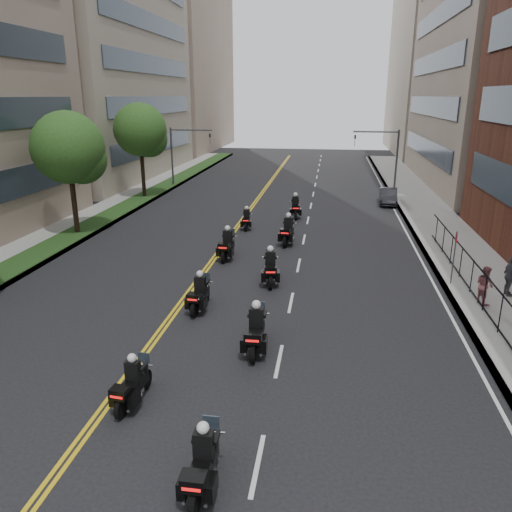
{
  "coord_description": "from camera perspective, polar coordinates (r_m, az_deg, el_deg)",
  "views": [
    {
      "loc": [
        4.62,
        -4.79,
        8.49
      ],
      "look_at": [
        1.62,
        15.39,
        1.91
      ],
      "focal_mm": 35.0,
      "sensor_mm": 36.0,
      "label": 1
    }
  ],
  "objects": [
    {
      "name": "motorcycle_4",
      "position": [
        20.68,
        -6.48,
        -4.46
      ],
      "size": [
        0.56,
        2.29,
        1.69
      ],
      "rotation": [
        0.0,
        0.0,
        -0.05
      ],
      "color": "black",
      "rests_on": "ground"
    },
    {
      "name": "parked_sedan",
      "position": [
        42.39,
        14.87,
        6.61
      ],
      "size": [
        1.62,
        3.95,
        1.27
      ],
      "primitive_type": "imported",
      "rotation": [
        0.0,
        0.0,
        -0.07
      ],
      "color": "black",
      "rests_on": "ground"
    },
    {
      "name": "building_left_mid",
      "position": [
        59.72,
        -20.07,
        25.1
      ],
      "size": [
        16.11,
        28.0,
        34.0
      ],
      "color": "#A09081",
      "rests_on": "ground"
    },
    {
      "name": "motorcycle_6",
      "position": [
        27.04,
        -3.32,
        1.16
      ],
      "size": [
        0.58,
        2.48,
        1.83
      ],
      "rotation": [
        0.0,
        0.0,
        -0.03
      ],
      "color": "black",
      "rests_on": "ground"
    },
    {
      "name": "sidewalk_right",
      "position": [
        31.82,
        21.53,
        1.27
      ],
      "size": [
        4.0,
        90.0,
        0.15
      ],
      "primitive_type": "cube",
      "color": "gray",
      "rests_on": "ground"
    },
    {
      "name": "motorcycle_5",
      "position": [
        23.44,
        1.64,
        -1.48
      ],
      "size": [
        0.75,
        2.45,
        1.82
      ],
      "rotation": [
        0.0,
        0.0,
        0.13
      ],
      "color": "black",
      "rests_on": "ground"
    },
    {
      "name": "motorcycle_3",
      "position": [
        17.34,
        -0.02,
        -8.69
      ],
      "size": [
        0.58,
        2.51,
        1.85
      ],
      "rotation": [
        0.0,
        0.0,
        0.03
      ],
      "color": "black",
      "rests_on": "ground"
    },
    {
      "name": "pedestrian_b",
      "position": [
        22.87,
        24.67,
        -3.02
      ],
      "size": [
        0.88,
        0.98,
        1.64
      ],
      "primitive_type": "imported",
      "rotation": [
        0.0,
        0.0,
        1.98
      ],
      "color": "#884A4E",
      "rests_on": "sidewalk_right"
    },
    {
      "name": "motorcycle_8",
      "position": [
        33.2,
        -1.1,
        4.14
      ],
      "size": [
        0.57,
        2.07,
        1.53
      ],
      "rotation": [
        0.0,
        0.0,
        0.1
      ],
      "color": "black",
      "rests_on": "ground"
    },
    {
      "name": "traffic_signal_left",
      "position": [
        49.11,
        -8.54,
        12.09
      ],
      "size": [
        4.09,
        0.2,
        5.6
      ],
      "color": "#3F3F44",
      "rests_on": "ground"
    },
    {
      "name": "iron_fence",
      "position": [
        19.49,
        26.99,
        -7.09
      ],
      "size": [
        0.05,
        28.0,
        1.5
      ],
      "color": "black",
      "rests_on": "sidewalk_right"
    },
    {
      "name": "building_left_far",
      "position": [
        87.08,
        -10.02,
        20.6
      ],
      "size": [
        16.0,
        28.0,
        26.0
      ],
      "primitive_type": "cube",
      "color": "gray",
      "rests_on": "ground"
    },
    {
      "name": "traffic_signal_right",
      "position": [
        47.29,
        14.67,
        11.5
      ],
      "size": [
        4.09,
        0.2,
        5.6
      ],
      "color": "#3F3F44",
      "rests_on": "ground"
    },
    {
      "name": "motorcycle_2",
      "position": [
        15.09,
        -14.0,
        -14.15
      ],
      "size": [
        0.59,
        2.11,
        1.55
      ],
      "rotation": [
        0.0,
        0.0,
        -0.1
      ],
      "color": "black",
      "rests_on": "ground"
    },
    {
      "name": "motorcycle_9",
      "position": [
        36.41,
        4.51,
        5.5
      ],
      "size": [
        0.7,
        2.46,
        1.81
      ],
      "rotation": [
        0.0,
        0.0,
        0.11
      ],
      "color": "black",
      "rests_on": "ground"
    },
    {
      "name": "grass_strip",
      "position": [
        34.74,
        -18.96,
        3.04
      ],
      "size": [
        2.0,
        90.0,
        0.04
      ],
      "primitive_type": "cube",
      "color": "#1E3E16",
      "rests_on": "sidewalk_left"
    },
    {
      "name": "building_right_far",
      "position": [
        84.61,
        21.25,
        19.81
      ],
      "size": [
        15.0,
        28.0,
        26.0
      ],
      "primitive_type": "cube",
      "color": "#A09081",
      "rests_on": "ground"
    },
    {
      "name": "pedestrian_c",
      "position": [
        24.2,
        27.05,
        -2.07
      ],
      "size": [
        0.53,
        1.08,
        1.79
      ],
      "primitive_type": "imported",
      "rotation": [
        0.0,
        0.0,
        1.66
      ],
      "color": "#414249",
      "rests_on": "sidewalk_right"
    },
    {
      "name": "street_trees",
      "position": [
        28.35,
        -25.54,
        9.37
      ],
      "size": [
        4.4,
        38.4,
        7.98
      ],
      "color": "black",
      "rests_on": "ground"
    },
    {
      "name": "motorcycle_1",
      "position": [
        12.06,
        -6.12,
        -22.65
      ],
      "size": [
        0.52,
        2.28,
        1.68
      ],
      "rotation": [
        0.0,
        0.0,
        -0.0
      ],
      "color": "black",
      "rests_on": "ground"
    },
    {
      "name": "sidewalk_left",
      "position": [
        35.13,
        -20.11,
        2.92
      ],
      "size": [
        4.0,
        90.0,
        0.15
      ],
      "primitive_type": "cube",
      "color": "gray",
      "rests_on": "ground"
    },
    {
      "name": "motorcycle_7",
      "position": [
        29.77,
        3.65,
        2.77
      ],
      "size": [
        0.7,
        2.56,
        1.89
      ],
      "rotation": [
        0.0,
        0.0,
        -0.09
      ],
      "color": "black",
      "rests_on": "ground"
    }
  ]
}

